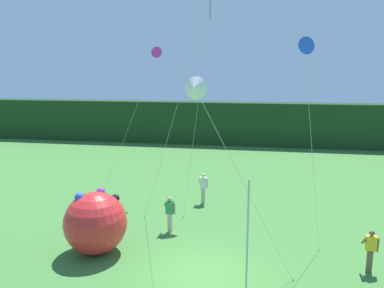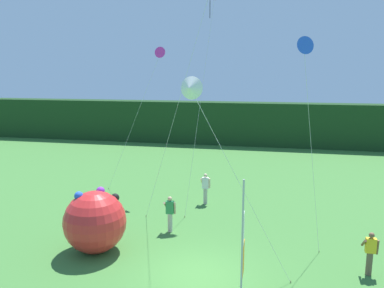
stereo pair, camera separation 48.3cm
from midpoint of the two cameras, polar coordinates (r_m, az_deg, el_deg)
name	(u,v)px [view 1 (the left image)]	position (r m, az deg, el deg)	size (l,w,h in m)	color
ground_plane	(199,275)	(14.84, 0.13, -18.86)	(120.00, 120.00, 0.00)	#3D7533
distant_treeline	(240,123)	(39.48, 6.85, 3.05)	(80.00, 2.40, 4.31)	#193819
banner_flag	(248,243)	(12.54, 7.13, -14.46)	(0.06, 1.03, 4.19)	#B7B7BC
person_near_banner	(203,188)	(21.61, 1.03, -6.50)	(0.55, 0.48, 1.76)	#B7B2A3
person_mid_field	(370,250)	(15.93, 24.21, -14.18)	(0.55, 0.48, 1.64)	brown
person_far_left	(107,211)	(18.83, -13.28, -9.70)	(0.55, 0.48, 1.61)	black
person_far_right	(170,213)	(17.99, -4.11, -10.23)	(0.55, 0.48, 1.70)	#B7B2A3
inflatable_balloon	(96,223)	(16.42, -14.99, -11.25)	(2.56, 2.56, 2.60)	red
kite_white_delta_0	(195,89)	(11.72, -0.68, 8.18)	(3.71, 1.58, 7.20)	brown
kite_magenta_delta_1	(157,54)	(23.25, -5.87, 13.21)	(3.79, 0.69, 8.78)	brown
kite_black_diamond_2	(202,21)	(16.65, 0.59, 17.78)	(3.82, 2.04, 10.78)	brown
kite_blue_delta_3	(305,48)	(14.72, 15.52, 13.62)	(1.47, 1.16, 8.57)	brown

